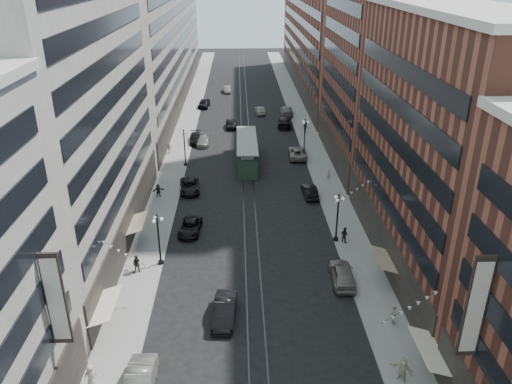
{
  "coord_description": "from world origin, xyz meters",
  "views": [
    {
      "loc": [
        -1.19,
        -14.88,
        27.51
      ],
      "look_at": [
        0.59,
        34.32,
        5.0
      ],
      "focal_mm": 35.0,
      "sensor_mm": 36.0,
      "label": 1
    }
  ],
  "objects": [
    {
      "name": "pedestrian_4",
      "position": [
        11.44,
        18.1,
        1.01
      ],
      "size": [
        0.55,
        1.04,
        1.71
      ],
      "primitive_type": "imported",
      "rotation": [
        0.0,
        0.0,
        1.48
      ],
      "color": "beige",
      "rests_on": "sidewalk_east"
    },
    {
      "name": "lamppost_se_mid",
      "position": [
        9.2,
        60.0,
        3.1
      ],
      "size": [
        1.03,
        1.14,
        5.52
      ],
      "color": "black",
      "rests_on": "sidewalk_east"
    },
    {
      "name": "car_9",
      "position": [
        -8.4,
        88.7,
        0.88
      ],
      "size": [
        2.67,
        5.37,
        1.76
      ],
      "primitive_type": "imported",
      "rotation": [
        0.0,
        0.0,
        -0.12
      ],
      "color": "black",
      "rests_on": "ground"
    },
    {
      "name": "pedestrian_6",
      "position": [
        -12.26,
        60.37,
        1.01
      ],
      "size": [
        1.08,
        0.66,
        1.72
      ],
      "primitive_type": "imported",
      "rotation": [
        0.0,
        0.0,
        2.93
      ],
      "color": "beige",
      "rests_on": "sidewalk_west"
    },
    {
      "name": "car_10",
      "position": [
        7.89,
        43.65,
        0.76
      ],
      "size": [
        1.85,
        4.67,
        1.51
      ],
      "primitive_type": "imported",
      "rotation": [
        0.0,
        0.0,
        3.2
      ],
      "color": "black",
      "rests_on": "ground"
    },
    {
      "name": "sidewalk_west",
      "position": [
        -11.0,
        70.0,
        0.07
      ],
      "size": [
        4.0,
        180.0,
        0.15
      ],
      "primitive_type": "cube",
      "color": "gray",
      "rests_on": "ground"
    },
    {
      "name": "car_8",
      "position": [
        -7.1,
        64.63,
        0.72
      ],
      "size": [
        2.08,
        4.98,
        1.44
      ],
      "primitive_type": "imported",
      "rotation": [
        0.0,
        0.0,
        -0.01
      ],
      "color": "slate",
      "rests_on": "ground"
    },
    {
      "name": "lamppost_se_far",
      "position": [
        9.2,
        32.0,
        3.1
      ],
      "size": [
        1.03,
        1.14,
        5.52
      ],
      "color": "black",
      "rests_on": "sidewalk_east"
    },
    {
      "name": "car_7",
      "position": [
        -7.81,
        45.84,
        0.74
      ],
      "size": [
        3.05,
        5.6,
        1.49
      ],
      "primitive_type": "imported",
      "rotation": [
        0.0,
        0.0,
        0.11
      ],
      "color": "black",
      "rests_on": "ground"
    },
    {
      "name": "building_west_mid",
      "position": [
        -17.0,
        33.0,
        14.0
      ],
      "size": [
        8.0,
        36.0,
        28.0
      ],
      "primitive_type": "cube",
      "color": "#ADA99A",
      "rests_on": "ground"
    },
    {
      "name": "lamppost_sw_mid",
      "position": [
        -9.2,
        55.0,
        3.1
      ],
      "size": [
        1.03,
        1.14,
        5.52
      ],
      "color": "black",
      "rests_on": "sidewalk_west"
    },
    {
      "name": "car_5",
      "position": [
        -2.62,
        19.36,
        0.85
      ],
      "size": [
        2.14,
        5.27,
        1.7
      ],
      "primitive_type": "imported",
      "rotation": [
        0.0,
        0.0,
        -0.07
      ],
      "color": "black",
      "rests_on": "ground"
    },
    {
      "name": "pedestrian_9",
      "position": [
        10.69,
        70.37,
        1.07
      ],
      "size": [
        1.27,
        0.72,
        1.84
      ],
      "primitive_type": "imported",
      "rotation": [
        0.0,
        0.0,
        0.21
      ],
      "color": "black",
      "rests_on": "sidewalk_east"
    },
    {
      "name": "building_east_mid",
      "position": [
        17.0,
        28.0,
        12.0
      ],
      "size": [
        8.0,
        30.0,
        24.0
      ],
      "primitive_type": "cube",
      "color": "brown",
      "rests_on": "ground"
    },
    {
      "name": "building_east_far",
      "position": [
        17.0,
        105.0,
        12.0
      ],
      "size": [
        8.0,
        72.0,
        24.0
      ],
      "primitive_type": "cube",
      "color": "brown",
      "rests_on": "ground"
    },
    {
      "name": "pedestrian_2",
      "position": [
        -11.22,
        26.49,
        1.07
      ],
      "size": [
        0.89,
        0.49,
        1.83
      ],
      "primitive_type": "imported",
      "rotation": [
        0.0,
        0.0,
        0.0
      ],
      "color": "black",
      "rests_on": "sidewalk_west"
    },
    {
      "name": "rail_west",
      "position": [
        -0.7,
        70.0,
        0.01
      ],
      "size": [
        0.12,
        180.0,
        0.02
      ],
      "primitive_type": "cube",
      "color": "#2D2D33",
      "rests_on": "ground"
    },
    {
      "name": "pedestrian_8",
      "position": [
        11.19,
        48.65,
        0.9
      ],
      "size": [
        0.57,
        0.39,
        1.5
      ],
      "primitive_type": "imported",
      "rotation": [
        0.0,
        0.0,
        3.2
      ],
      "color": "#BBAF9B",
      "rests_on": "sidewalk_east"
    },
    {
      "name": "ground",
      "position": [
        0.0,
        60.0,
        0.0
      ],
      "size": [
        220.0,
        220.0,
        0.0
      ],
      "primitive_type": "plane",
      "color": "black",
      "rests_on": "ground"
    },
    {
      "name": "car_extra_2",
      "position": [
        -8.4,
        65.66,
        0.76
      ],
      "size": [
        2.57,
        5.4,
        1.52
      ],
      "primitive_type": "imported",
      "rotation": [
        0.0,
        0.0,
        0.09
      ],
      "color": "black",
      "rests_on": "ground"
    },
    {
      "name": "lamppost_sw_far",
      "position": [
        -9.2,
        28.0,
        3.1
      ],
      "size": [
        1.03,
        1.14,
        5.52
      ],
      "color": "black",
      "rests_on": "sidewalk_west"
    },
    {
      "name": "car_extra_0",
      "position": [
        -3.79,
        102.01,
        0.72
      ],
      "size": [
        1.91,
        4.51,
        1.45
      ],
      "primitive_type": "imported",
      "rotation": [
        0.0,
        0.0,
        0.09
      ],
      "color": "#636258",
      "rests_on": "ground"
    },
    {
      "name": "car_1",
      "position": [
        -8.4,
        11.37,
        0.89
      ],
      "size": [
        1.95,
        5.43,
        1.78
      ],
      "primitive_type": "imported",
      "rotation": [
        0.0,
        0.0,
        -0.01
      ],
      "color": "slate",
      "rests_on": "ground"
    },
    {
      "name": "pedestrian_extra_1",
      "position": [
        10.3,
        11.92,
        1.12
      ],
      "size": [
        1.67,
        1.6,
        1.94
      ],
      "primitive_type": "imported",
      "rotation": [
        0.0,
        0.0,
        5.54
      ],
      "color": "beige",
      "rests_on": "sidewalk_east"
    },
    {
      "name": "building_east_tower",
      "position": [
        17.0,
        56.0,
        21.0
      ],
      "size": [
        8.0,
        26.0,
        42.0
      ],
      "primitive_type": "cube",
      "color": "brown",
      "rests_on": "ground"
    },
    {
      "name": "pedestrian_5",
      "position": [
        -11.66,
        43.99,
        1.01
      ],
      "size": [
        1.65,
        1.01,
        1.72
      ],
      "primitive_type": "imported",
      "rotation": [
        0.0,
        0.0,
        0.37
      ],
      "color": "black",
      "rests_on": "sidewalk_west"
    },
    {
      "name": "car_12",
      "position": [
        7.38,
        74.47,
        0.9
      ],
      "size": [
        3.21,
        6.43,
        1.79
      ],
      "primitive_type": "imported",
      "rotation": [
        0.0,
        0.0,
        3.03
      ],
      "color": "black",
      "rests_on": "ground"
    },
    {
      "name": "car_11",
      "position": [
        7.96,
        58.03,
        0.81
      ],
      "size": [
        2.97,
        5.96,
        1.62
      ],
      "primitive_type": "imported",
      "rotation": [
        0.0,
        0.0,
        3.09
      ],
      "color": "slate",
      "rests_on": "ground"
    },
    {
      "name": "building_west_far",
      "position": [
        -17.0,
        96.0,
        13.0
      ],
      "size": [
        8.0,
        90.0,
        26.0
      ],
      "primitive_type": "cube",
      "color": "#ADA99A",
      "rests_on": "ground"
    },
    {
      "name": "sidewalk_east",
      "position": [
        11.0,
        70.0,
        0.07
      ],
      "size": [
        4.0,
        180.0,
        0.15
      ],
      "primitive_type": "cube",
      "color": "gray",
      "rests_on": "ground"
    },
    {
      "name": "car_4",
      "position": [
        8.4,
        24.38,
        0.9
      ],
      "size": [
        2.29,
        5.32,
        1.79
      ],
      "primitive_type": "imported",
      "rotation": [
        0.0,
        0.0,
        3.11
      ],
      "color": "slate",
      "rests_on": "ground"
    },
    {
      "name": "pedestrian_1",
      "position": [
        -11.87,
        12.08,
        1.09
      ],
      "size": [
        1.02,
        0.71,
        1.89
      ],
      "primitive_type": "imported",
      "rotation": [
        0.0,
        0.0,
        3.39
      ],
      "color": "#B6AD97",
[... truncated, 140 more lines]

